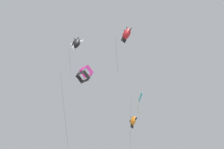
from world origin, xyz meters
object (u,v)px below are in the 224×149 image
kite_fish_highest (127,34)px  kite_fish_far_centre (133,121)px  kite_diamond_near_right (140,98)px  kite_box_upper_right (84,75)px  kite_fish_mid_left (76,43)px

kite_fish_highest → kite_fish_far_centre: kite_fish_highest is taller
kite_diamond_near_right → kite_box_upper_right: bearing=115.5°
kite_box_upper_right → kite_fish_far_centre: kite_box_upper_right is taller
kite_fish_far_centre → kite_fish_mid_left: 11.72m
kite_diamond_near_right → kite_fish_far_centre: 6.61m
kite_fish_highest → kite_fish_far_centre: bearing=-38.1°
kite_box_upper_right → kite_fish_mid_left: size_ratio=1.69×
kite_diamond_near_right → kite_fish_mid_left: 9.77m
kite_box_upper_right → kite_fish_mid_left: bearing=-31.9°
kite_box_upper_right → kite_fish_mid_left: kite_fish_mid_left is taller
kite_fish_highest → kite_diamond_near_right: (-5.00, -10.52, -0.19)m
kite_fish_highest → kite_fish_mid_left: kite_fish_mid_left is taller
kite_diamond_near_right → kite_box_upper_right: 10.30m
kite_diamond_near_right → kite_fish_highest: bearing=140.5°
kite_fish_highest → kite_box_upper_right: bearing=18.1°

